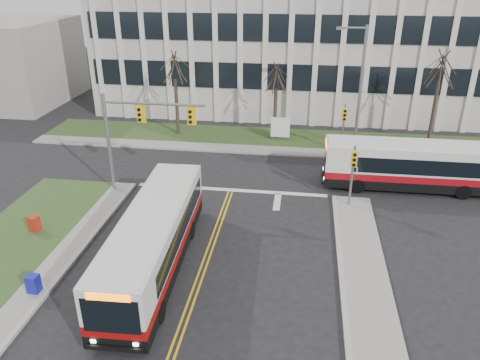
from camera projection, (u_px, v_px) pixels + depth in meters
name	position (u px, v px, depth m)	size (l,w,h in m)	color
ground	(204.00, 265.00, 22.14)	(120.00, 120.00, 0.00)	black
sidewalk_west	(5.00, 323.00, 18.50)	(1.20, 26.00, 0.14)	#9E9B93
sidewalk_cross	(311.00, 153.00, 35.13)	(44.00, 1.60, 0.14)	#9E9B93
building_lawn	(311.00, 140.00, 37.65)	(44.00, 5.00, 0.12)	#2F4A1F
office_building	(315.00, 42.00, 45.93)	(40.00, 16.00, 12.00)	silver
building_annex	(4.00, 62.00, 47.08)	(12.00, 12.00, 8.00)	#9E9B93
mast_arm_signal	(134.00, 127.00, 27.49)	(6.11, 0.38, 6.20)	slate
signal_pole_near	(353.00, 168.00, 26.38)	(0.34, 0.39, 3.80)	slate
signal_pole_far	(344.00, 122.00, 34.01)	(0.34, 0.39, 3.80)	slate
streetlight	(358.00, 83.00, 33.49)	(2.15, 0.25, 9.20)	slate
directory_sign	(280.00, 128.00, 37.05)	(1.50, 0.12, 2.00)	slate
tree_left	(175.00, 68.00, 36.74)	(1.80, 1.80, 7.70)	#42352B
tree_mid	(276.00, 79.00, 36.18)	(1.80, 1.80, 6.82)	#42352B
tree_right	(441.00, 70.00, 34.05)	(1.80, 1.80, 8.25)	#42352B
bus_main	(154.00, 241.00, 21.35)	(2.40, 11.08, 2.95)	silver
bus_cross	(415.00, 167.00, 29.10)	(2.40, 11.08, 2.95)	silver
newspaper_box_blue	(34.00, 285.00, 20.05)	(0.50, 0.45, 0.95)	navy
newspaper_box_red	(34.00, 224.00, 24.68)	(0.50, 0.45, 0.95)	#A12514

